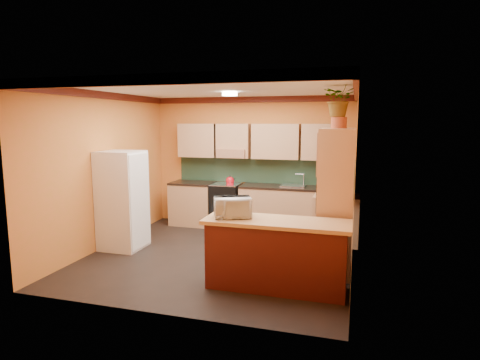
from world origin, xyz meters
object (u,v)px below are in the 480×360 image
object	(u,v)px
breakfast_bar	(276,256)
microwave	(233,207)
base_cabinets_back	(255,208)
pantry	(336,201)
fridge	(122,200)
stove	(226,205)

from	to	relation	value
breakfast_bar	microwave	size ratio (longest dim) A/B	3.72
base_cabinets_back	microwave	size ratio (longest dim) A/B	7.55
base_cabinets_back	pantry	world-z (taller)	pantry
microwave	fridge	bearing A→B (deg)	133.62
stove	fridge	bearing A→B (deg)	-124.73
base_cabinets_back	breakfast_bar	xyz separation A→B (m)	(0.99, -2.82, 0.00)
stove	breakfast_bar	xyz separation A→B (m)	(1.61, -2.82, -0.02)
stove	fridge	xyz separation A→B (m)	(-1.29, -1.85, 0.39)
base_cabinets_back	breakfast_bar	world-z (taller)	same
base_cabinets_back	pantry	size ratio (longest dim) A/B	1.74
stove	microwave	xyz separation A→B (m)	(1.01, -2.82, 0.61)
base_cabinets_back	microwave	world-z (taller)	microwave
fridge	breakfast_bar	xyz separation A→B (m)	(2.90, -0.97, -0.41)
microwave	base_cabinets_back	bearing A→B (deg)	74.23
microwave	pantry	bearing A→B (deg)	9.73
pantry	breakfast_bar	world-z (taller)	pantry
base_cabinets_back	fridge	size ratio (longest dim) A/B	2.15
stove	base_cabinets_back	bearing A→B (deg)	0.00
pantry	base_cabinets_back	bearing A→B (deg)	130.72
fridge	microwave	bearing A→B (deg)	-22.83
pantry	breakfast_bar	distance (m)	1.27
fridge	microwave	world-z (taller)	fridge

